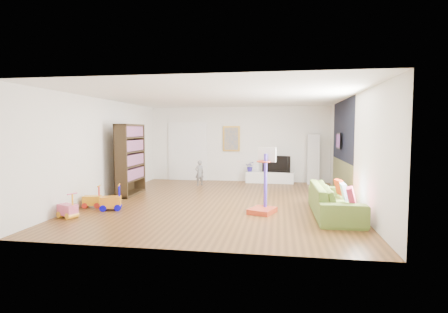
% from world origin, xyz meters
% --- Properties ---
extents(floor, '(6.50, 7.50, 0.00)m').
position_xyz_m(floor, '(0.00, 0.00, 0.00)').
color(floor, brown).
rests_on(floor, ground).
extents(ceiling, '(6.50, 7.50, 0.00)m').
position_xyz_m(ceiling, '(0.00, 0.00, 2.70)').
color(ceiling, white).
rests_on(ceiling, ground).
extents(wall_back, '(6.50, 0.00, 2.70)m').
position_xyz_m(wall_back, '(0.00, 3.75, 1.35)').
color(wall_back, silver).
rests_on(wall_back, ground).
extents(wall_front, '(6.50, 0.00, 2.70)m').
position_xyz_m(wall_front, '(0.00, -3.75, 1.35)').
color(wall_front, silver).
rests_on(wall_front, ground).
extents(wall_left, '(0.00, 7.50, 2.70)m').
position_xyz_m(wall_left, '(-3.25, 0.00, 1.35)').
color(wall_left, silver).
rests_on(wall_left, ground).
extents(wall_right, '(0.00, 7.50, 2.70)m').
position_xyz_m(wall_right, '(3.25, 0.00, 1.35)').
color(wall_right, white).
rests_on(wall_right, ground).
extents(navy_accent, '(0.01, 3.20, 1.70)m').
position_xyz_m(navy_accent, '(3.23, 1.40, 1.85)').
color(navy_accent, black).
rests_on(navy_accent, wall_right).
extents(olive_wainscot, '(0.01, 3.20, 1.00)m').
position_xyz_m(olive_wainscot, '(3.23, 1.40, 0.50)').
color(olive_wainscot, brown).
rests_on(olive_wainscot, wall_right).
extents(doorway, '(1.45, 0.06, 2.10)m').
position_xyz_m(doorway, '(-1.90, 3.71, 1.05)').
color(doorway, white).
rests_on(doorway, ground).
extents(painting_back, '(0.62, 0.06, 0.92)m').
position_xyz_m(painting_back, '(-0.25, 3.71, 1.55)').
color(painting_back, gold).
rests_on(painting_back, wall_back).
extents(artwork_right, '(0.04, 0.56, 0.46)m').
position_xyz_m(artwork_right, '(3.17, 1.60, 1.55)').
color(artwork_right, '#7F3F8C').
rests_on(artwork_right, wall_right).
extents(media_console, '(1.68, 0.46, 0.39)m').
position_xyz_m(media_console, '(1.15, 3.47, 0.19)').
color(media_console, white).
rests_on(media_console, ground).
extents(tall_cabinet, '(0.42, 0.42, 1.71)m').
position_xyz_m(tall_cabinet, '(2.64, 3.49, 0.85)').
color(tall_cabinet, silver).
rests_on(tall_cabinet, ground).
extents(bookshelf, '(0.40, 1.40, 2.03)m').
position_xyz_m(bookshelf, '(-2.76, 0.58, 1.02)').
color(bookshelf, '#2F2212').
rests_on(bookshelf, ground).
extents(sofa, '(0.93, 2.32, 0.67)m').
position_xyz_m(sofa, '(2.67, -1.10, 0.34)').
color(sofa, '#5B782D').
rests_on(sofa, ground).
extents(basketball_hoop, '(0.70, 0.76, 1.48)m').
position_xyz_m(basketball_hoop, '(1.11, -1.11, 0.74)').
color(basketball_hoop, '#AF351C').
rests_on(basketball_hoop, ground).
extents(ride_on_yellow, '(0.44, 0.33, 0.53)m').
position_xyz_m(ride_on_yellow, '(-2.97, -1.17, 0.26)').
color(ride_on_yellow, orange).
rests_on(ride_on_yellow, ground).
extents(ride_on_orange, '(0.52, 0.41, 0.60)m').
position_xyz_m(ride_on_orange, '(-2.39, -1.38, 0.30)').
color(ride_on_orange, orange).
rests_on(ride_on_orange, ground).
extents(ride_on_pink, '(0.47, 0.38, 0.54)m').
position_xyz_m(ride_on_pink, '(-2.96, -2.17, 0.27)').
color(ride_on_pink, '#CF4B6F').
rests_on(ride_on_pink, ground).
extents(child, '(0.37, 0.34, 0.84)m').
position_xyz_m(child, '(-1.17, 2.53, 0.42)').
color(child, slate).
rests_on(child, ground).
extents(tv, '(1.00, 0.44, 0.58)m').
position_xyz_m(tv, '(1.40, 3.49, 0.68)').
color(tv, black).
rests_on(tv, media_console).
extents(vase_plant, '(0.33, 0.28, 0.36)m').
position_xyz_m(vase_plant, '(0.46, 3.50, 0.57)').
color(vase_plant, '#2B1E8F').
rests_on(vase_plant, media_console).
extents(pillow_left, '(0.20, 0.43, 0.42)m').
position_xyz_m(pillow_left, '(2.88, -1.80, 0.53)').
color(pillow_left, '#B52848').
rests_on(pillow_left, sofa).
extents(pillow_center, '(0.11, 0.37, 0.37)m').
position_xyz_m(pillow_center, '(2.87, -1.12, 0.53)').
color(pillow_center, silver).
rests_on(pillow_center, sofa).
extents(pillow_right, '(0.16, 0.37, 0.36)m').
position_xyz_m(pillow_right, '(2.88, -0.48, 0.53)').
color(pillow_right, red).
rests_on(pillow_right, sofa).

